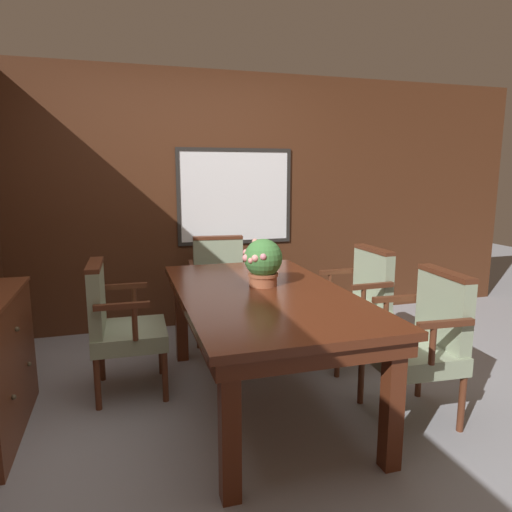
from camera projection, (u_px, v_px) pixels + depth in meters
The scene contains 8 objects.
ground_plane at pixel (245, 417), 2.84m from camera, with size 14.00×14.00×0.00m, color #93969E.
wall_back at pixel (194, 202), 4.41m from camera, with size 7.20×0.08×2.45m.
dining_table at pixel (263, 305), 2.92m from camera, with size 1.05×1.91×0.76m.
chair_left_far at pixel (118, 322), 3.09m from camera, with size 0.50×0.56×0.92m.
chair_right_near at pixel (423, 339), 2.78m from camera, with size 0.52×0.57×0.92m.
chair_right_far at pixel (358, 300), 3.61m from camera, with size 0.50×0.56×0.92m.
chair_head_far at pixel (220, 283), 4.19m from camera, with size 0.58×0.53×0.92m.
potted_plant at pixel (263, 261), 3.02m from camera, with size 0.27×0.26×0.31m.
Camera 1 is at (-0.68, -2.53, 1.50)m, focal length 32.00 mm.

